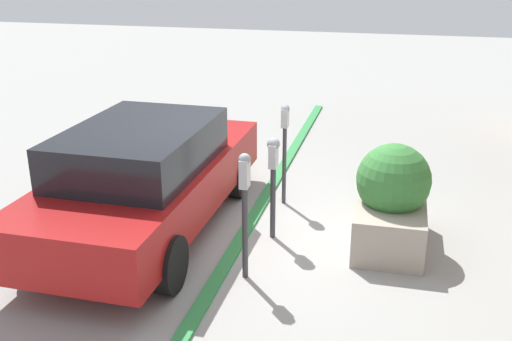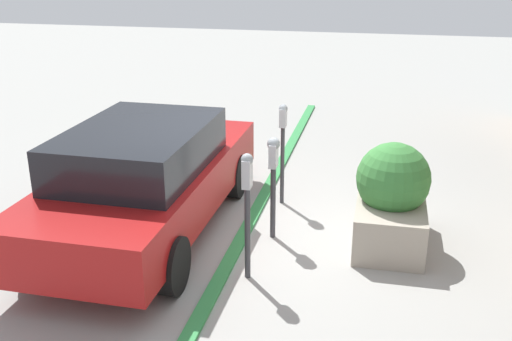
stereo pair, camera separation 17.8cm
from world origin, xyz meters
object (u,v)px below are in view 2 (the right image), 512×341
at_px(parking_meter_nearest, 247,196).
at_px(parked_car_front, 146,177).
at_px(parking_meter_second, 273,168).
at_px(parking_meter_middle, 283,136).
at_px(planter_box, 391,200).

relative_size(parking_meter_nearest, parked_car_front, 0.33).
xyz_separation_m(parking_meter_second, parked_car_front, (-0.21, 1.59, -0.18)).
distance_m(parking_meter_middle, planter_box, 1.85).
distance_m(parking_meter_nearest, parked_car_front, 1.73).
bearing_deg(planter_box, parked_car_front, 96.49).
relative_size(parking_meter_middle, planter_box, 1.04).
bearing_deg(parking_meter_second, parked_car_front, 97.56).
bearing_deg(parked_car_front, parking_meter_middle, -48.29).
bearing_deg(parking_meter_nearest, planter_box, -52.47).
xyz_separation_m(parking_meter_second, planter_box, (0.13, -1.44, -0.36)).
xyz_separation_m(parking_meter_nearest, parked_car_front, (0.83, 1.51, -0.23)).
relative_size(parking_meter_second, parking_meter_middle, 0.91).
bearing_deg(parked_car_front, parking_meter_nearest, -118.12).
bearing_deg(parking_meter_nearest, parking_meter_middle, -0.23).
bearing_deg(parking_meter_middle, parking_meter_second, -175.99).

